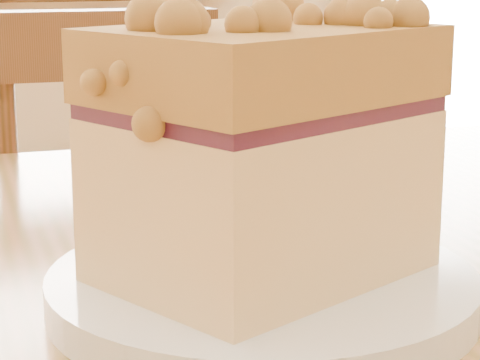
% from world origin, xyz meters
% --- Properties ---
extents(plate, '(0.20, 0.20, 0.02)m').
position_xyz_m(plate, '(-0.09, 0.19, 0.76)').
color(plate, white).
rests_on(plate, cafe_table_main).
extents(cake_slice, '(0.17, 0.15, 0.13)m').
position_xyz_m(cake_slice, '(-0.09, 0.19, 0.83)').
color(cake_slice, '#FFD690').
rests_on(cake_slice, plate).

